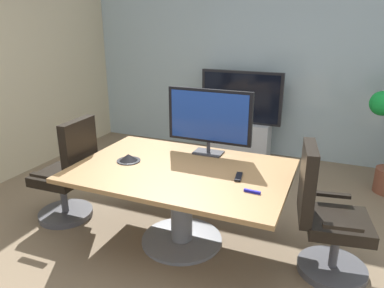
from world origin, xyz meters
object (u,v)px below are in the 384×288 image
object	(u,v)px
conference_table	(181,187)
remote_control	(239,177)
office_chair_left	(69,178)
tv_monitor	(209,118)
wall_display_unit	(240,129)
office_chair_right	(326,222)
conference_phone	(128,158)

from	to	relation	value
conference_table	remote_control	xyz separation A→B (m)	(0.53, 0.00, 0.19)
office_chair_left	remote_control	distance (m)	1.79
remote_control	office_chair_left	bearing A→B (deg)	172.87
tv_monitor	wall_display_unit	world-z (taller)	tv_monitor
wall_display_unit	remote_control	size ratio (longest dim) A/B	7.71
conference_table	office_chair_right	xyz separation A→B (m)	(1.24, 0.07, -0.11)
office_chair_left	conference_table	bearing A→B (deg)	90.82
conference_table	remote_control	distance (m)	0.56
office_chair_right	conference_phone	xyz separation A→B (m)	(-1.76, -0.09, 0.32)
office_chair_left	remote_control	bearing A→B (deg)	90.08
conference_table	wall_display_unit	xyz separation A→B (m)	(-0.12, 2.39, -0.12)
office_chair_left	office_chair_right	size ratio (longest dim) A/B	1.00
remote_control	conference_table	bearing A→B (deg)	171.11
conference_table	office_chair_left	world-z (taller)	office_chair_left
conference_phone	office_chair_right	bearing A→B (deg)	3.06
conference_table	tv_monitor	size ratio (longest dim) A/B	2.25
office_chair_right	tv_monitor	bearing A→B (deg)	61.56
office_chair_right	conference_phone	distance (m)	1.80
conference_table	tv_monitor	xyz separation A→B (m)	(0.09, 0.46, 0.54)
office_chair_left	wall_display_unit	bearing A→B (deg)	153.37
office_chair_left	office_chair_right	bearing A→B (deg)	90.90
conference_table	office_chair_left	distance (m)	1.25
tv_monitor	wall_display_unit	distance (m)	2.05
office_chair_left	conference_phone	xyz separation A→B (m)	(0.71, 0.03, 0.32)
office_chair_left	remote_control	size ratio (longest dim) A/B	6.41
conference_table	office_chair_right	size ratio (longest dim) A/B	1.73
conference_table	conference_phone	world-z (taller)	conference_phone
office_chair_right	remote_control	size ratio (longest dim) A/B	6.41
office_chair_right	wall_display_unit	xyz separation A→B (m)	(-1.36, 2.32, -0.01)
conference_table	wall_display_unit	world-z (taller)	wall_display_unit
conference_phone	remote_control	size ratio (longest dim) A/B	1.29
conference_table	tv_monitor	world-z (taller)	tv_monitor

